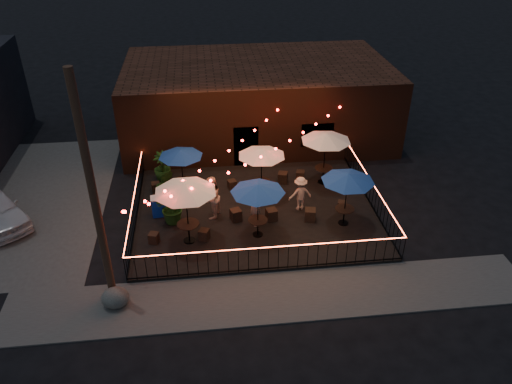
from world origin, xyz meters
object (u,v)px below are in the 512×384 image
(boulder, at_px, (115,298))
(cafe_table_3, at_px, (262,153))
(cafe_table_5, at_px, (326,138))
(cafe_table_1, at_px, (181,154))
(utility_pole, at_px, (94,198))
(cafe_table_4, at_px, (348,178))
(cooler, at_px, (159,206))
(cafe_table_0, at_px, (185,188))
(cafe_table_2, at_px, (258,189))

(boulder, bearing_deg, cafe_table_3, 47.69)
(cafe_table_5, bearing_deg, cafe_table_1, -178.50)
(utility_pole, distance_m, cafe_table_4, 9.56)
(utility_pole, xyz_separation_m, cooler, (1.37, 4.63, -3.41))
(utility_pole, height_order, cafe_table_1, utility_pole)
(cafe_table_0, bearing_deg, boulder, -127.88)
(utility_pole, distance_m, boulder, 3.68)
(cooler, relative_size, boulder, 0.96)
(utility_pole, xyz_separation_m, cafe_table_5, (8.78, 6.52, -1.57))
(cafe_table_0, distance_m, cooler, 3.00)
(cafe_table_2, relative_size, cafe_table_4, 0.87)
(boulder, bearing_deg, cafe_table_4, 22.43)
(cafe_table_4, distance_m, cooler, 7.82)
(cafe_table_2, bearing_deg, cooler, 154.51)
(utility_pole, relative_size, cafe_table_0, 2.57)
(cafe_table_0, bearing_deg, cafe_table_3, 43.74)
(cafe_table_0, xyz_separation_m, cafe_table_5, (6.19, 3.84, -0.10))
(cafe_table_5, distance_m, boulder, 11.28)
(cafe_table_4, bearing_deg, cafe_table_3, 139.63)
(cafe_table_3, xyz_separation_m, cooler, (-4.42, -1.13, -1.65))
(cafe_table_1, xyz_separation_m, cafe_table_5, (6.43, 0.17, 0.33))
(utility_pole, relative_size, cafe_table_4, 2.86)
(cafe_table_1, relative_size, cafe_table_3, 0.89)
(cooler, xyz_separation_m, boulder, (-1.22, -5.07, -0.24))
(cafe_table_3, height_order, boulder, cafe_table_3)
(cafe_table_2, xyz_separation_m, cafe_table_4, (3.58, 0.38, 0.02))
(utility_pole, relative_size, cafe_table_3, 3.08)
(cafe_table_1, distance_m, cooler, 2.49)
(cafe_table_1, height_order, cafe_table_3, cafe_table_3)
(cafe_table_4, xyz_separation_m, cafe_table_5, (-0.08, 3.37, 0.15))
(cafe_table_0, height_order, cooler, cafe_table_0)
(utility_pole, height_order, cafe_table_0, utility_pole)
(cafe_table_1, distance_m, cafe_table_5, 6.44)
(cafe_table_1, bearing_deg, cafe_table_3, -9.82)
(cooler, bearing_deg, cafe_table_4, -15.42)
(cafe_table_1, distance_m, cafe_table_4, 7.26)
(cafe_table_2, xyz_separation_m, cafe_table_3, (0.52, 2.99, -0.02))
(cafe_table_0, distance_m, cafe_table_3, 4.45)
(utility_pole, xyz_separation_m, cafe_table_3, (5.79, 5.76, -1.76))
(cafe_table_5, bearing_deg, cafe_table_4, -88.61)
(cafe_table_1, xyz_separation_m, cafe_table_3, (3.45, -0.60, 0.14))
(cafe_table_3, xyz_separation_m, cafe_table_4, (3.06, -2.60, 0.04))
(utility_pole, bearing_deg, cafe_table_1, 69.77)
(cafe_table_3, bearing_deg, cooler, -165.72)
(cafe_table_3, bearing_deg, utility_pole, -135.18)
(cafe_table_4, xyz_separation_m, cooler, (-7.49, 1.48, -1.69))
(utility_pole, xyz_separation_m, boulder, (0.15, -0.44, -3.65))
(cafe_table_3, bearing_deg, cafe_table_0, -136.26)
(cooler, bearing_deg, cafe_table_3, 10.02)
(utility_pole, height_order, cafe_table_3, utility_pole)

